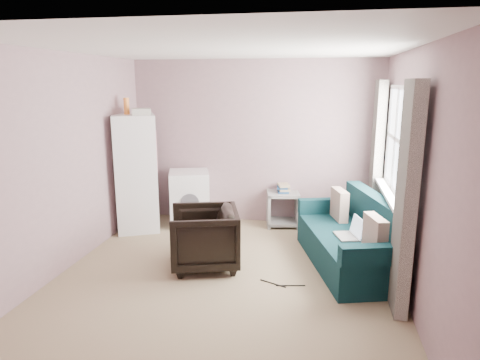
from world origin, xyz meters
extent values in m
cube|color=#968262|center=(0.00, 0.00, -0.01)|extent=(3.80, 4.20, 0.02)
cube|color=silver|center=(0.00, 0.00, 2.51)|extent=(3.80, 4.20, 0.02)
cube|color=gray|center=(0.00, 2.11, 1.25)|extent=(3.80, 0.02, 2.50)
cube|color=gray|center=(0.00, -2.11, 1.25)|extent=(3.80, 0.02, 2.50)
cube|color=gray|center=(-1.91, 0.00, 1.25)|extent=(0.02, 4.20, 2.50)
cube|color=gray|center=(1.91, 0.00, 1.25)|extent=(0.02, 4.20, 2.50)
cube|color=white|center=(1.89, 0.70, 1.50)|extent=(0.01, 1.60, 1.20)
imported|color=black|center=(-0.32, 0.25, 0.40)|extent=(0.91, 0.94, 0.79)
cube|color=white|center=(-1.64, 1.37, 0.86)|extent=(0.78, 0.78, 1.71)
cube|color=#515058|center=(-1.37, 1.49, 0.64)|extent=(0.24, 0.50, 0.02)
cube|color=#515058|center=(-1.46, 1.69, 1.12)|extent=(0.03, 0.03, 0.49)
cube|color=white|center=(-1.36, 1.47, 1.19)|extent=(0.18, 0.38, 0.59)
cylinder|color=orange|center=(-1.73, 1.38, 1.83)|extent=(0.10, 0.10, 0.23)
cube|color=beige|center=(-1.49, 1.33, 1.75)|extent=(0.35, 0.37, 0.09)
cube|color=white|center=(-0.95, 1.75, 0.42)|extent=(0.74, 0.74, 0.83)
cube|color=#515058|center=(-0.95, 1.73, 0.80)|extent=(0.68, 0.67, 0.05)
cylinder|color=#515058|center=(-0.86, 1.46, 0.42)|extent=(0.27, 0.10, 0.27)
cube|color=gray|center=(0.47, 1.94, 0.50)|extent=(0.55, 0.55, 0.04)
cube|color=gray|center=(0.47, 1.94, 0.06)|extent=(0.55, 0.55, 0.04)
cube|color=gray|center=(0.25, 1.91, 0.27)|extent=(0.12, 0.48, 0.53)
cube|color=gray|center=(0.68, 1.98, 0.27)|extent=(0.12, 0.48, 0.53)
cube|color=navy|center=(0.47, 1.94, 0.54)|extent=(0.20, 0.26, 0.03)
cube|color=#9A8566|center=(0.48, 1.95, 0.57)|extent=(0.21, 0.27, 0.03)
cube|color=navy|center=(0.46, 1.95, 0.60)|extent=(0.18, 0.25, 0.03)
cube|color=#9A8566|center=(0.48, 1.94, 0.64)|extent=(0.22, 0.27, 0.03)
cube|color=#0B2C32|center=(1.38, 0.60, 0.20)|extent=(1.30, 1.95, 0.40)
cube|color=#0B2C32|center=(1.70, 0.69, 0.61)|extent=(0.66, 1.77, 0.44)
cube|color=#0B2C32|center=(1.62, -0.23, 0.50)|extent=(0.85, 0.37, 0.20)
cube|color=#0B2C32|center=(1.15, 1.43, 0.50)|extent=(0.85, 0.37, 0.20)
cube|color=tan|center=(1.59, 0.06, 0.60)|extent=(0.22, 0.41, 0.40)
cube|color=tan|center=(1.27, 1.16, 0.60)|extent=(0.22, 0.41, 0.40)
cube|color=gray|center=(1.34, 0.48, 0.41)|extent=(0.31, 0.38, 0.02)
cube|color=silver|center=(1.45, 0.51, 0.52)|extent=(0.15, 0.33, 0.22)
cube|color=white|center=(1.82, 0.70, 0.87)|extent=(0.14, 1.70, 0.04)
cube|color=white|center=(1.87, 0.70, 0.90)|extent=(0.02, 1.68, 0.05)
cube|color=white|center=(1.87, 0.70, 1.50)|extent=(0.02, 1.68, 0.05)
cube|color=white|center=(1.87, 0.70, 2.10)|extent=(0.02, 1.68, 0.05)
cube|color=white|center=(1.87, -0.10, 1.50)|extent=(0.02, 0.05, 1.20)
cube|color=white|center=(1.87, 0.43, 1.50)|extent=(0.02, 0.05, 1.20)
cube|color=white|center=(1.87, 0.97, 1.50)|extent=(0.02, 0.05, 1.20)
cube|color=white|center=(1.87, 1.50, 1.50)|extent=(0.02, 0.05, 1.20)
cube|color=beige|center=(1.78, -0.38, 1.10)|extent=(0.12, 0.46, 2.18)
cube|color=beige|center=(1.78, 1.78, 1.10)|extent=(0.12, 0.46, 2.18)
cylinder|color=black|center=(0.73, -0.08, 0.01)|extent=(0.32, 0.07, 0.01)
cylinder|color=black|center=(0.54, -0.07, 0.01)|extent=(0.30, 0.14, 0.01)
camera|label=1|loc=(0.96, -4.37, 2.16)|focal=32.00mm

